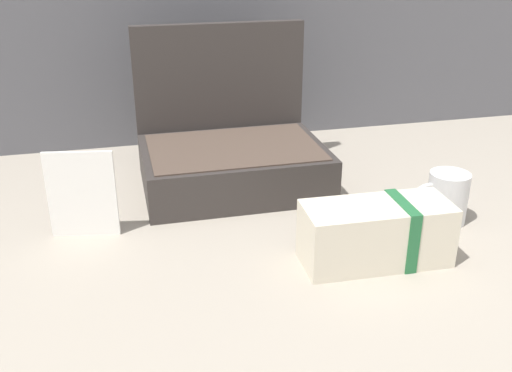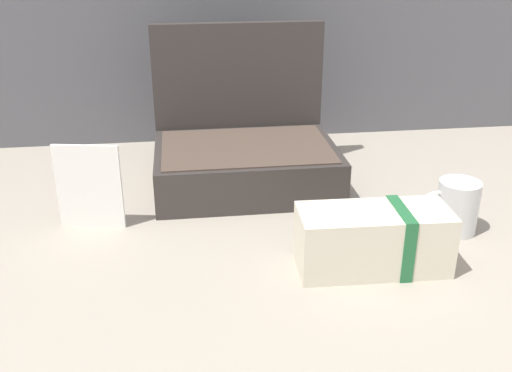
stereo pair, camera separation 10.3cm
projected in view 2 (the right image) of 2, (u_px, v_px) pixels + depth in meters
The scene contains 5 objects.
ground_plane at pixel (249, 236), 1.10m from camera, with size 6.00×6.00×0.00m, color #9E9384.
open_suitcase at pixel (244, 150), 1.30m from camera, with size 0.39×0.29×0.33m.
cream_toiletry_bag at pixel (375, 239), 0.97m from camera, with size 0.25×0.11×0.11m.
coffee_mug at pixel (456, 207), 1.09m from camera, with size 0.12×0.08×0.10m.
info_card_left at pixel (89, 187), 1.10m from camera, with size 0.12×0.01×0.16m, color white.
Camera 2 is at (-0.11, -0.96, 0.53)m, focal length 41.63 mm.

